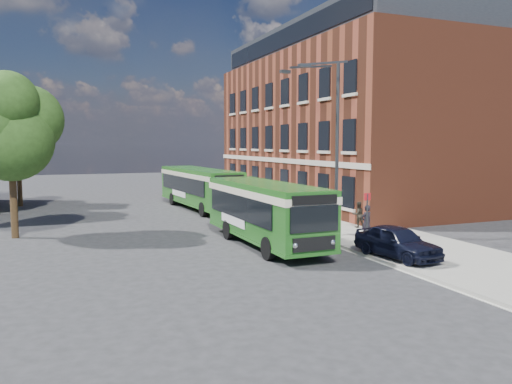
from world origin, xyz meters
name	(u,v)px	position (x,y,z in m)	size (l,w,h in m)	color
ground	(229,238)	(0.00, 0.00, 0.00)	(120.00, 120.00, 0.00)	#2A2A2D
pavement	(285,211)	(7.00, 8.00, 0.07)	(6.00, 48.00, 0.15)	gray
kerb_line	(246,214)	(3.95, 8.00, 0.01)	(0.12, 48.00, 0.01)	beige
brick_office	(341,119)	(14.00, 12.00, 6.97)	(12.10, 26.00, 14.20)	brown
street_lamp	(331,146)	(4.84, -2.00, 4.79)	(2.96, 2.38, 9.00)	#35383A
bus_stop_sign	(367,214)	(5.60, -4.20, 1.51)	(0.35, 0.08, 2.52)	#35383A
bus_front	(265,207)	(1.00, -2.39, 1.83)	(2.77, 9.85, 3.02)	#205D1B
bus_rear	(199,185)	(1.66, 11.82, 1.83)	(3.37, 11.99, 3.02)	#21601A
parked_car	(397,242)	(4.80, -7.56, 0.83)	(1.62, 4.02, 1.37)	black
pedestrian_a	(366,222)	(5.95, -3.66, 1.01)	(0.63, 0.41, 1.71)	black
pedestrian_b	(358,215)	(7.56, -0.49, 0.89)	(0.72, 0.56, 1.47)	black
tree_left	(11,127)	(-10.32, 4.06, 5.75)	(5.02, 4.77, 8.48)	#342313
tree_right	(18,143)	(-10.92, 18.62, 4.96)	(4.33, 4.12, 7.31)	#342313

